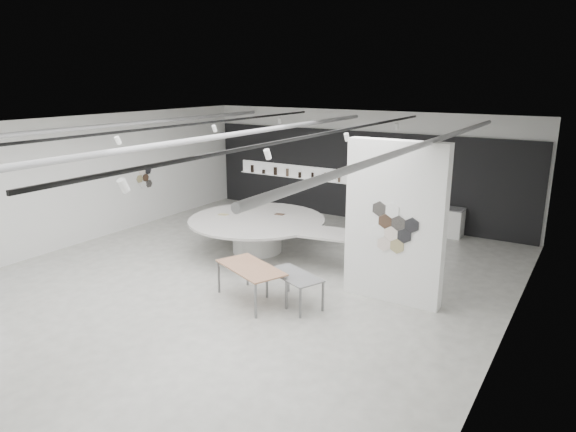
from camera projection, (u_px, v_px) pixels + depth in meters
The scene contains 7 objects.
room at pixel (235, 200), 12.13m from camera, with size 12.02×14.02×3.82m.
back_wall_display at pixel (357, 176), 17.94m from camera, with size 11.80×0.27×3.10m.
partition_column at pixel (395, 223), 11.18m from camera, with size 2.20×0.38×3.60m.
display_island at pixel (259, 230), 14.66m from camera, with size 5.42×4.50×1.00m.
sample_table_wood at pixel (251, 269), 11.38m from camera, with size 1.92×1.46×0.81m.
sample_table_stone at pixel (294, 277), 11.23m from camera, with size 1.51×1.15×0.70m.
kitchen_counter at pixel (438, 220), 16.37m from camera, with size 1.61×0.64×1.27m.
Camera 1 is at (7.22, -9.36, 4.86)m, focal length 32.00 mm.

